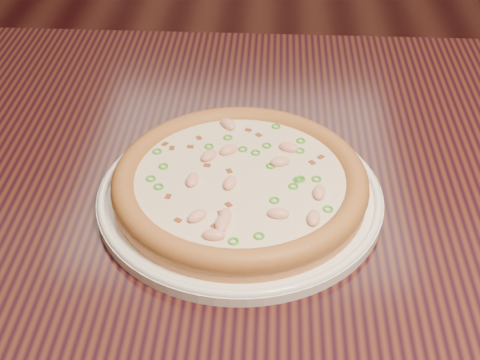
{
  "coord_description": "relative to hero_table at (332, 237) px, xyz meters",
  "views": [
    {
      "loc": [
        0.18,
        -1.02,
        1.25
      ],
      "look_at": [
        0.15,
        -0.41,
        0.78
      ],
      "focal_mm": 50.0,
      "sensor_mm": 36.0,
      "label": 1
    }
  ],
  "objects": [
    {
      "name": "hero_table",
      "position": [
        0.0,
        0.0,
        0.0
      ],
      "size": [
        1.2,
        0.8,
        0.75
      ],
      "color": "black",
      "rests_on": "ground"
    },
    {
      "name": "ground",
      "position": [
        -0.27,
        0.36,
        -0.65
      ],
      "size": [
        9.0,
        9.0,
        0.0
      ],
      "primitive_type": "plane",
      "color": "black"
    },
    {
      "name": "pizza",
      "position": [
        -0.12,
        -0.05,
        0.13
      ],
      "size": [
        0.3,
        0.3,
        0.03
      ],
      "color": "#CC894C",
      "rests_on": "plate"
    },
    {
      "name": "plate",
      "position": [
        -0.12,
        -0.05,
        0.11
      ],
      "size": [
        0.33,
        0.33,
        0.02
      ],
      "color": "white",
      "rests_on": "hero_table"
    }
  ]
}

